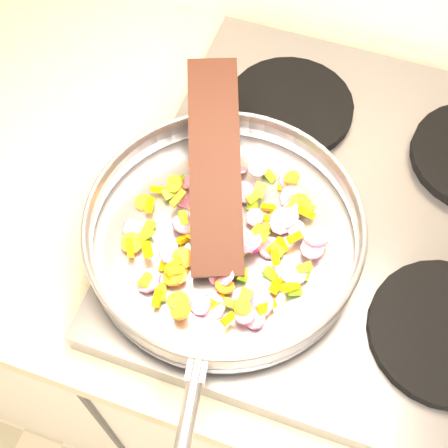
% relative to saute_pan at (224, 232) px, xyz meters
% --- Properties ---
extents(cooktop, '(0.60, 0.60, 0.04)m').
position_rel_saute_pan_xyz_m(cooktop, '(0.16, 0.12, -0.06)').
color(cooktop, '#939399').
rests_on(cooktop, counter_top).
extents(grate_fl, '(0.19, 0.19, 0.02)m').
position_rel_saute_pan_xyz_m(grate_fl, '(0.02, -0.02, -0.04)').
color(grate_fl, black).
rests_on(grate_fl, cooktop).
extents(grate_fr, '(0.19, 0.19, 0.02)m').
position_rel_saute_pan_xyz_m(grate_fr, '(0.30, -0.02, -0.04)').
color(grate_fr, black).
rests_on(grate_fr, cooktop).
extents(grate_bl, '(0.19, 0.19, 0.02)m').
position_rel_saute_pan_xyz_m(grate_bl, '(0.02, 0.26, -0.04)').
color(grate_bl, black).
rests_on(grate_bl, cooktop).
extents(saute_pan, '(0.39, 0.56, 0.05)m').
position_rel_saute_pan_xyz_m(saute_pan, '(0.00, 0.00, 0.00)').
color(saute_pan, '#9E9EA5').
rests_on(saute_pan, grate_fl).
extents(vegetable_heap, '(0.27, 0.27, 0.05)m').
position_rel_saute_pan_xyz_m(vegetable_heap, '(0.01, 0.00, -0.01)').
color(vegetable_heap, '#CD1460').
rests_on(vegetable_heap, saute_pan).
extents(wooden_spatula, '(0.16, 0.29, 0.10)m').
position_rel_saute_pan_xyz_m(wooden_spatula, '(-0.04, 0.07, 0.04)').
color(wooden_spatula, black).
rests_on(wooden_spatula, saute_pan).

